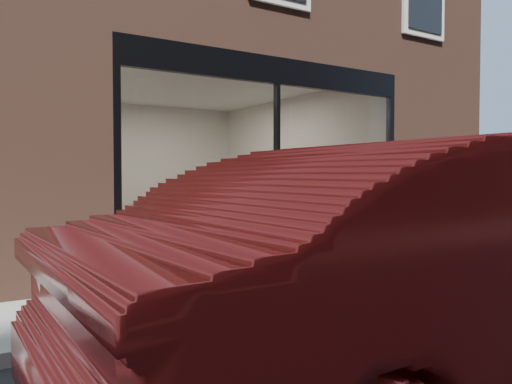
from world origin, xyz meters
TOP-DOWN VIEW (x-y plane):
  - ground at (0.00, 0.00)m, footprint 120.00×120.00m
  - sidewalk_near at (0.00, 1.00)m, footprint 40.00×2.00m
  - kerb_near at (0.00, -0.05)m, footprint 40.00×0.10m
  - host_building_pier_right at (3.75, 8.00)m, footprint 2.50×12.00m
  - host_building_backfill at (0.00, 11.00)m, footprint 5.00×6.00m
  - cafe_floor at (0.00, 5.00)m, footprint 6.00×6.00m
  - cafe_ceiling at (0.00, 5.00)m, footprint 6.00×6.00m
  - cafe_wall_back at (0.00, 7.99)m, footprint 5.00×0.00m
  - cafe_wall_left at (-2.49, 5.00)m, footprint 0.00×6.00m
  - cafe_wall_right at (2.49, 5.00)m, footprint 0.00×6.00m
  - storefront_kick at (0.00, 2.05)m, footprint 5.00×0.10m
  - storefront_header at (0.00, 2.05)m, footprint 5.00×0.10m
  - storefront_mullion at (0.00, 2.05)m, footprint 0.06×0.10m
  - storefront_glass at (0.00, 2.02)m, footprint 4.80×0.00m
  - banquette at (0.00, 2.45)m, footprint 4.00×0.55m
  - person at (0.55, 2.73)m, footprint 0.72×0.58m
  - cafe_table_left at (-0.51, 3.31)m, footprint 0.85×0.85m
  - cafe_table_right at (1.69, 3.42)m, footprint 0.70×0.70m
  - cafe_chair_left at (-1.75, 3.65)m, footprint 0.40×0.40m
  - cafe_chair_right at (0.59, 3.82)m, footprint 0.39×0.39m
  - wall_poster at (-2.45, 4.68)m, footprint 0.02×0.63m
  - parked_car at (-1.58, -2.17)m, footprint 4.93×1.78m

SIDE VIEW (x-z plane):
  - ground at x=0.00m, z-range 0.00..0.00m
  - sidewalk_near at x=0.00m, z-range 0.00..0.01m
  - cafe_floor at x=0.00m, z-range 0.02..0.02m
  - kerb_near at x=0.00m, z-range 0.00..0.12m
  - storefront_kick at x=0.00m, z-range 0.00..0.30m
  - banquette at x=0.00m, z-range 0.00..0.45m
  - cafe_chair_left at x=-1.75m, z-range 0.22..0.26m
  - cafe_chair_right at x=0.59m, z-range 0.22..0.26m
  - cafe_table_left at x=-0.51m, z-range 0.72..0.76m
  - cafe_table_right at x=1.69m, z-range 0.72..0.76m
  - parked_car at x=-1.58m, z-range 0.00..1.62m
  - person at x=0.55m, z-range 0.00..1.73m
  - storefront_mullion at x=0.00m, z-range 0.30..2.80m
  - storefront_glass at x=0.00m, z-range -0.85..3.95m
  - cafe_wall_back at x=0.00m, z-range -0.90..4.10m
  - cafe_wall_left at x=-2.49m, z-range -1.40..4.60m
  - cafe_wall_right at x=2.49m, z-range -1.40..4.60m
  - host_building_pier_right at x=3.75m, z-range 0.00..3.20m
  - host_building_backfill at x=0.00m, z-range 0.00..3.20m
  - wall_poster at x=-2.45m, z-range 1.23..2.07m
  - storefront_header at x=0.00m, z-range 2.80..3.20m
  - cafe_ceiling at x=0.00m, z-range 3.19..3.19m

